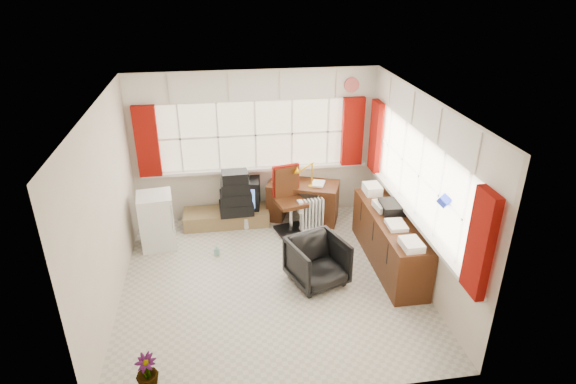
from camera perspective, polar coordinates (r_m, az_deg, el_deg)
name	(u,v)px	position (r m, az deg, el deg)	size (l,w,h in m)	color
ground	(271,281)	(6.75, -1.99, -10.48)	(4.00, 4.00, 0.00)	beige
room_walls	(270,182)	(6.00, -2.20, 1.21)	(4.00, 4.00, 4.00)	beige
window_back	(257,165)	(7.99, -3.75, 3.23)	(3.70, 0.12, 3.60)	beige
window_right	(413,210)	(6.71, 14.60, -2.13)	(0.12, 3.70, 3.60)	beige
curtains	(326,155)	(7.00, 4.48, 4.41)	(3.83, 3.83, 1.15)	maroon
overhead_cabinets	(331,100)	(6.82, 5.06, 10.84)	(3.98, 3.98, 0.48)	silver
desk	(303,199)	(8.10, 1.79, -0.86)	(1.28, 0.95, 0.70)	#502712
desk_lamp	(312,169)	(7.73, 2.86, 2.70)	(0.17, 0.15, 0.44)	#F7BA0A
task_chair	(288,197)	(7.71, 0.03, -0.58)	(0.55, 0.57, 1.09)	black
office_chair	(317,262)	(6.56, 3.50, -8.23)	(0.69, 0.71, 0.65)	black
radiator	(312,218)	(7.79, 2.84, -3.15)	(0.40, 0.21, 0.58)	white
credenza	(389,239)	(7.06, 11.89, -5.51)	(0.50, 2.00, 0.85)	#502712
file_tray	(392,207)	(7.03, 12.20, -1.75)	(0.31, 0.40, 0.13)	black
tv_bench	(226,217)	(8.12, -7.31, -2.97)	(1.40, 0.50, 0.25)	olive
crt_tv	(243,192)	(8.08, -5.31, -0.04)	(0.61, 0.58, 0.49)	black
hifi_stack	(236,195)	(7.80, -6.21, -0.33)	(0.56, 0.37, 0.74)	black
mini_fridge	(157,221)	(7.58, -15.28, -3.28)	(0.56, 0.56, 0.86)	white
spray_bottle_a	(246,221)	(7.93, -4.99, -3.49)	(0.10, 0.11, 0.27)	silver
spray_bottle_b	(217,250)	(7.32, -8.43, -6.82)	(0.08, 0.08, 0.17)	#81C0B1
flower_vase	(147,372)	(5.41, -16.40, -19.79)	(0.23, 0.23, 0.41)	black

